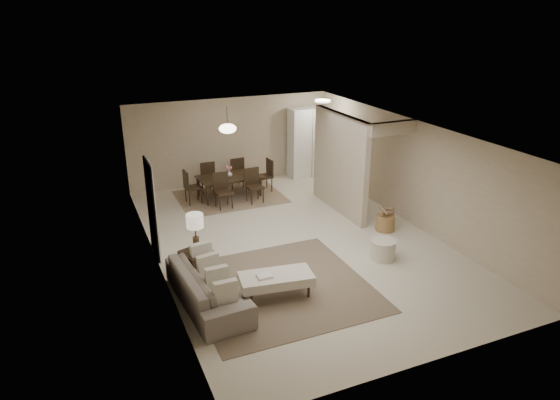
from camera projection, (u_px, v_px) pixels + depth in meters
name	position (u px, v px, depth m)	size (l,w,h in m)	color
floor	(295.00, 241.00, 11.17)	(9.00, 9.00, 0.00)	beige
ceiling	(296.00, 131.00, 10.27)	(9.00, 9.00, 0.00)	white
back_wall	(231.00, 141.00, 14.58)	(6.00, 6.00, 0.00)	tan
left_wall	(154.00, 209.00, 9.62)	(9.00, 9.00, 0.00)	tan
right_wall	(410.00, 172.00, 11.82)	(9.00, 9.00, 0.00)	tan
partition	(340.00, 163.00, 12.45)	(0.15, 2.50, 2.50)	tan
doorway	(152.00, 209.00, 10.23)	(0.04, 0.90, 2.04)	black
pantry_cabinet	(308.00, 142.00, 15.21)	(1.20, 0.55, 2.10)	white
flush_light	(323.00, 101.00, 13.87)	(0.44, 0.44, 0.05)	white
living_rug	(280.00, 287.00, 9.32)	(3.20, 3.20, 0.01)	brown
sofa	(208.00, 287.00, 8.70)	(0.89, 2.28, 0.66)	gray
ottoman_bench	(276.00, 279.00, 8.86)	(1.37, 0.77, 0.47)	beige
side_table	(198.00, 265.00, 9.51)	(0.53, 0.53, 0.58)	black
table_lamp	(195.00, 224.00, 9.20)	(0.32, 0.32, 0.76)	#4C3720
round_pouf	(383.00, 250.00, 10.31)	(0.53, 0.53, 0.41)	beige
wicker_basket	(385.00, 223.00, 11.65)	(0.44, 0.44, 0.37)	olive
dining_rug	(230.00, 197.00, 13.77)	(2.80, 2.10, 0.01)	#8D7157
dining_table	(230.00, 187.00, 13.66)	(1.69, 0.94, 0.59)	black
dining_chairs	(230.00, 181.00, 13.60)	(2.50, 1.87, 0.92)	black
vase	(229.00, 174.00, 13.52)	(0.16, 0.16, 0.17)	white
yellow_mat	(344.00, 191.00, 14.20)	(1.00, 0.61, 0.01)	yellow
pendant_light	(228.00, 129.00, 13.08)	(0.46, 0.46, 0.71)	#4C3720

